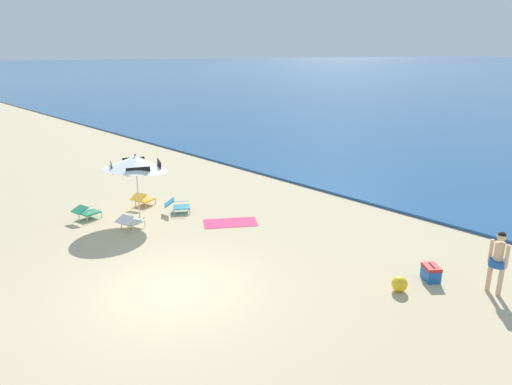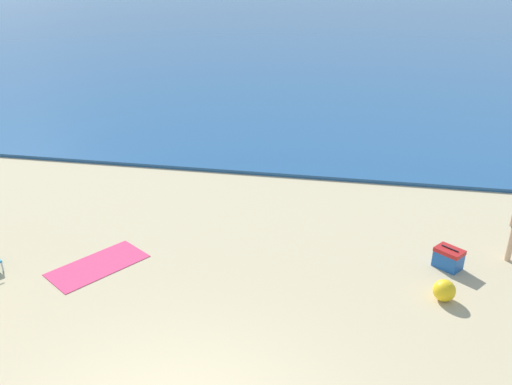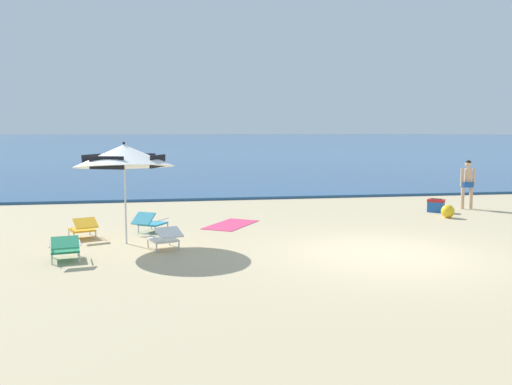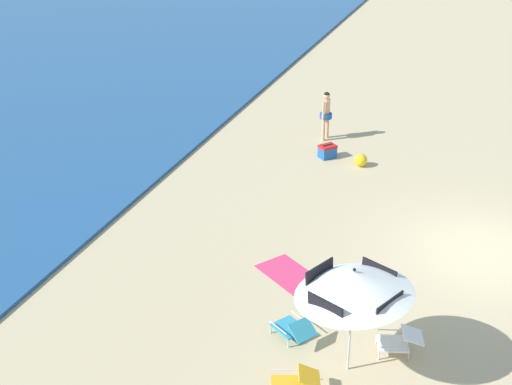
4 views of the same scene
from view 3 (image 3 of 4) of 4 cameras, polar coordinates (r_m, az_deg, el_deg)
ground_plane at (r=11.14m, az=13.66°, el=-6.46°), size 800.00×800.00×0.00m
ocean_water at (r=419.02m, az=-9.31°, el=6.10°), size 800.00×800.00×0.10m
beach_umbrella_striped_main at (r=11.88m, az=-14.11°, el=3.88°), size 2.39×2.42×2.32m
lounge_chair_under_umbrella at (r=13.28m, az=-11.44°, el=-3.14°), size 0.92×1.03×0.53m
lounge_chair_beside_umbrella at (r=11.26m, az=-9.81°, el=-4.79°), size 0.79×0.99×0.50m
lounge_chair_facing_sea at (r=10.78m, az=-19.99°, el=-5.61°), size 0.69×0.96×0.51m
lounge_chair_spare_folded at (r=12.88m, az=-18.22°, el=-3.61°), size 0.81×1.01×0.51m
person_standing_near_shore at (r=18.32m, az=21.95°, el=1.19°), size 0.47×0.39×1.58m
cooler_box at (r=17.32m, az=18.93°, el=-1.35°), size 0.61×0.58×0.43m
beach_ball at (r=16.26m, az=20.07°, el=-1.93°), size 0.38×0.38×0.38m
beach_towel at (r=14.15m, az=-2.74°, el=-3.50°), size 1.74×2.00×0.01m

